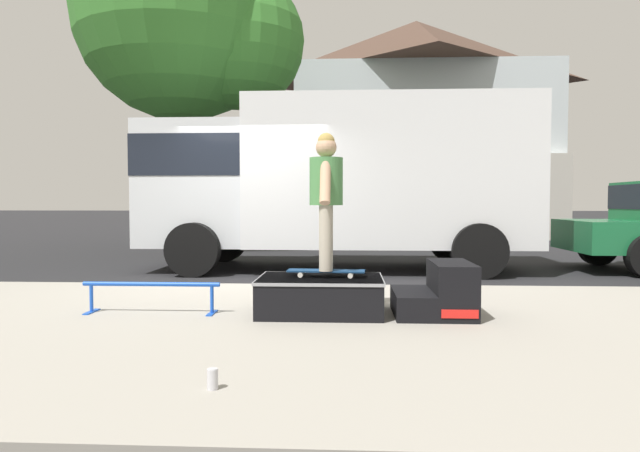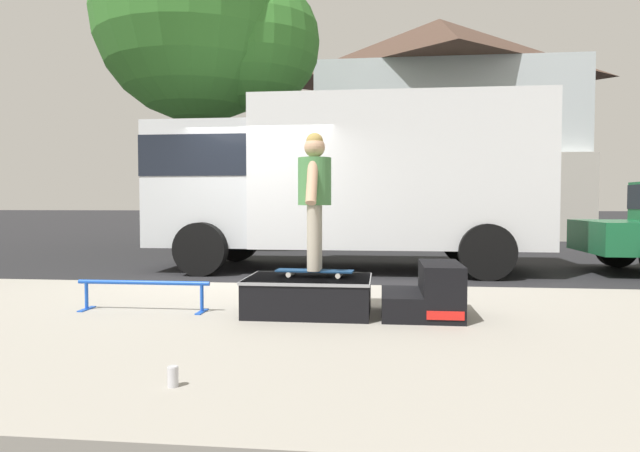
% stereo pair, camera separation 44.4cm
% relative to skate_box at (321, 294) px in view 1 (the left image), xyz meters
% --- Properties ---
extents(ground_plane, '(140.00, 140.00, 0.00)m').
position_rel_skate_box_xyz_m(ground_plane, '(-1.31, 2.47, -0.32)').
color(ground_plane, black).
extents(sidewalk_slab, '(50.00, 5.00, 0.12)m').
position_rel_skate_box_xyz_m(sidewalk_slab, '(-1.31, -0.53, -0.26)').
color(sidewalk_slab, gray).
rests_on(sidewalk_slab, ground).
extents(skate_box, '(1.24, 0.86, 0.37)m').
position_rel_skate_box_xyz_m(skate_box, '(0.00, 0.00, 0.00)').
color(skate_box, black).
rests_on(skate_box, sidewalk_slab).
extents(kicker_ramp, '(0.77, 0.84, 0.53)m').
position_rel_skate_box_xyz_m(kicker_ramp, '(1.18, -0.00, 0.02)').
color(kicker_ramp, black).
rests_on(kicker_ramp, sidewalk_slab).
extents(grind_rail, '(1.40, 0.28, 0.32)m').
position_rel_skate_box_xyz_m(grind_rail, '(-1.71, -0.06, 0.04)').
color(grind_rail, blue).
rests_on(grind_rail, sidewalk_slab).
extents(skateboard, '(0.79, 0.25, 0.07)m').
position_rel_skate_box_xyz_m(skateboard, '(0.05, 0.04, 0.23)').
color(skateboard, navy).
rests_on(skateboard, skate_box).
extents(skater_kid, '(0.33, 0.71, 1.38)m').
position_rel_skate_box_xyz_m(skater_kid, '(0.05, 0.04, 1.05)').
color(skater_kid, '#B7AD99').
rests_on(skater_kid, skateboard).
extents(soda_can, '(0.07, 0.07, 0.13)m').
position_rel_skate_box_xyz_m(soda_can, '(-0.53, -2.27, -0.13)').
color(soda_can, silver).
rests_on(soda_can, sidewalk_slab).
extents(box_truck, '(6.91, 2.63, 3.05)m').
position_rel_skate_box_xyz_m(box_truck, '(0.02, 4.67, 1.38)').
color(box_truck, silver).
rests_on(box_truck, ground).
extents(street_tree_main, '(5.69, 5.17, 8.46)m').
position_rel_skate_box_xyz_m(street_tree_main, '(-3.62, 8.22, 5.39)').
color(street_tree_main, brown).
rests_on(street_tree_main, ground).
extents(house_behind, '(9.54, 8.22, 8.40)m').
position_rel_skate_box_xyz_m(house_behind, '(2.94, 16.66, 3.92)').
color(house_behind, silver).
rests_on(house_behind, ground).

